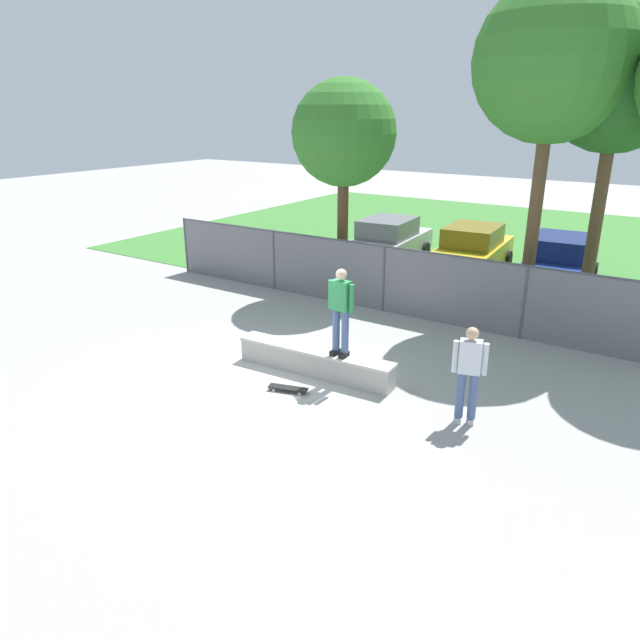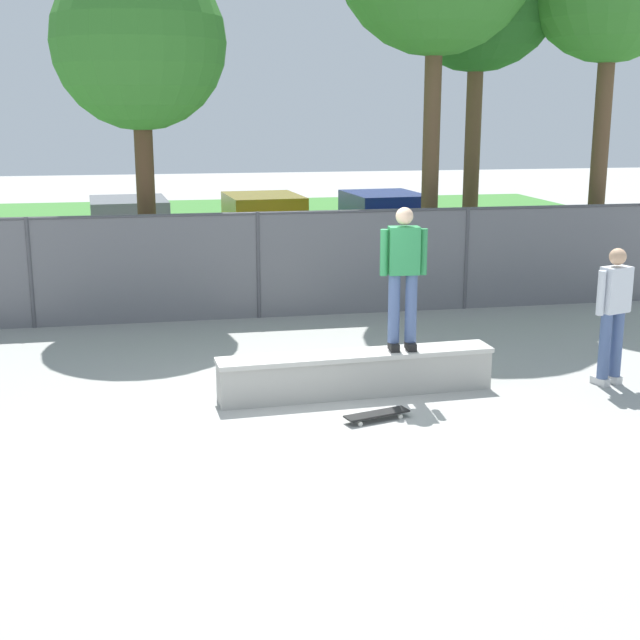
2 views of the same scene
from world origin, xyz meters
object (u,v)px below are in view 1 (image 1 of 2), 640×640
object	(u,v)px
skateboard	(288,388)
car_silver	(388,241)
bystander	(469,371)
skateboarder	(341,309)
concrete_ledge	(315,362)
tree_mid	(619,81)
tree_near_right	(554,62)
car_blue	(559,262)
car_yellow	(472,250)
tree_near_left	(344,134)

from	to	relation	value
skateboard	car_silver	distance (m)	10.56
skateboard	bystander	xyz separation A→B (m)	(3.36, 0.76, 0.94)
skateboarder	skateboard	xyz separation A→B (m)	(-0.58, -1.02, -1.49)
concrete_ledge	tree_mid	world-z (taller)	tree_mid
tree_mid	tree_near_right	bearing A→B (deg)	-137.39
skateboard	car_silver	size ratio (longest dim) A/B	0.19
car_blue	car_silver	bearing A→B (deg)	-177.59
bystander	skateboarder	bearing A→B (deg)	174.59
tree_near_right	car_blue	distance (m)	6.56
tree_near_right	bystander	world-z (taller)	tree_near_right
car_blue	tree_near_right	bearing A→B (deg)	-90.90
skateboarder	tree_near_right	bearing A→B (deg)	69.11
concrete_ledge	tree_near_right	size ratio (longest dim) A/B	0.44
skateboarder	car_blue	distance (m)	9.62
skateboard	car_yellow	xyz separation A→B (m)	(0.00, 10.43, 0.77)
tree_near_left	tree_mid	bearing A→B (deg)	13.45
skateboarder	car_silver	size ratio (longest dim) A/B	0.42
tree_mid	bystander	distance (m)	8.63
tree_near_right	car_silver	bearing A→B (deg)	149.03
tree_near_right	tree_mid	bearing A→B (deg)	42.61
concrete_ledge	car_blue	size ratio (longest dim) A/B	0.83
car_blue	bystander	size ratio (longest dim) A/B	2.37
tree_near_left	tree_near_right	world-z (taller)	tree_near_right
tree_near_right	car_yellow	world-z (taller)	tree_near_right
skateboarder	skateboard	size ratio (longest dim) A/B	2.21
skateboarder	car_blue	bearing A→B (deg)	76.63
concrete_ledge	tree_mid	size ratio (longest dim) A/B	0.47
concrete_ledge	car_yellow	size ratio (longest dim) A/B	0.83
skateboard	car_blue	bearing A→B (deg)	74.85
tree_mid	car_blue	world-z (taller)	tree_mid
tree_mid	car_silver	xyz separation A→B (m)	(-6.97, 2.27, -5.06)
tree_near_left	car_blue	size ratio (longest dim) A/B	1.42
car_yellow	car_blue	bearing A→B (deg)	-1.57
tree_near_right	car_blue	xyz separation A→B (m)	(0.06, 3.67, -5.44)
tree_near_left	car_yellow	distance (m)	6.18
skateboard	tree_near_left	bearing A→B (deg)	112.26
car_yellow	bystander	size ratio (longest dim) A/B	2.37
tree_near_left	skateboard	bearing A→B (deg)	-67.74
skateboarder	car_blue	size ratio (longest dim) A/B	0.42
concrete_ledge	bystander	distance (m)	3.46
car_silver	bystander	size ratio (longest dim) A/B	2.37
skateboarder	tree_near_right	distance (m)	7.68
skateboarder	concrete_ledge	bearing A→B (deg)	-176.24
concrete_ledge	car_blue	distance (m)	9.80
concrete_ledge	tree_mid	bearing A→B (deg)	59.63
skateboard	concrete_ledge	bearing A→B (deg)	90.99
concrete_ledge	tree_near_left	bearing A→B (deg)	115.73
concrete_ledge	car_yellow	bearing A→B (deg)	89.87
skateboard	tree_mid	size ratio (longest dim) A/B	0.11
skateboard	car_yellow	world-z (taller)	car_yellow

